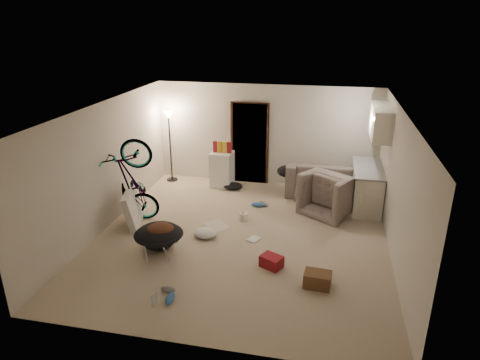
% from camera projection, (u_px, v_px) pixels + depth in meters
% --- Properties ---
extents(floor, '(5.50, 6.00, 0.02)m').
position_uv_depth(floor, '(241.00, 237.00, 8.32)').
color(floor, '#BDAA91').
rests_on(floor, ground).
extents(ceiling, '(5.50, 6.00, 0.02)m').
position_uv_depth(ceiling, '(242.00, 109.00, 7.41)').
color(ceiling, white).
rests_on(ceiling, wall_back).
extents(wall_back, '(5.50, 0.02, 2.50)m').
position_uv_depth(wall_back, '(266.00, 135.00, 10.62)').
color(wall_back, beige).
rests_on(wall_back, floor).
extents(wall_front, '(5.50, 0.02, 2.50)m').
position_uv_depth(wall_front, '(191.00, 263.00, 5.12)').
color(wall_front, beige).
rests_on(wall_front, floor).
extents(wall_left, '(0.02, 6.00, 2.50)m').
position_uv_depth(wall_left, '(104.00, 167.00, 8.40)').
color(wall_left, beige).
rests_on(wall_left, floor).
extents(wall_right, '(0.02, 6.00, 2.50)m').
position_uv_depth(wall_right, '(399.00, 189.00, 7.34)').
color(wall_right, beige).
rests_on(wall_right, floor).
extents(doorway, '(0.85, 0.10, 2.04)m').
position_uv_depth(doorway, '(250.00, 144.00, 10.74)').
color(doorway, black).
rests_on(doorway, floor).
extents(door_trim, '(0.97, 0.04, 2.10)m').
position_uv_depth(door_trim, '(250.00, 144.00, 10.71)').
color(door_trim, '#321D11').
rests_on(door_trim, floor).
extents(floor_lamp, '(0.28, 0.28, 1.81)m').
position_uv_depth(floor_lamp, '(169.00, 131.00, 10.73)').
color(floor_lamp, black).
rests_on(floor_lamp, floor).
extents(kitchen_counter, '(0.60, 1.50, 0.88)m').
position_uv_depth(kitchen_counter, '(366.00, 188.00, 9.52)').
color(kitchen_counter, silver).
rests_on(kitchen_counter, floor).
extents(counter_top, '(0.64, 1.54, 0.04)m').
position_uv_depth(counter_top, '(369.00, 168.00, 9.35)').
color(counter_top, gray).
rests_on(counter_top, kitchen_counter).
extents(kitchen_uppers, '(0.38, 1.40, 0.65)m').
position_uv_depth(kitchen_uppers, '(380.00, 122.00, 8.95)').
color(kitchen_uppers, silver).
rests_on(kitchen_uppers, wall_right).
extents(sofa, '(2.01, 0.84, 0.58)m').
position_uv_depth(sofa, '(328.00, 184.00, 10.14)').
color(sofa, '#333A33').
rests_on(sofa, floor).
extents(armchair, '(1.37, 1.33, 0.68)m').
position_uv_depth(armchair, '(334.00, 196.00, 9.32)').
color(armchair, '#333A33').
rests_on(armchair, floor).
extents(bicycle, '(1.96, 1.07, 1.08)m').
position_uv_depth(bicycle, '(134.00, 200.00, 8.78)').
color(bicycle, black).
rests_on(bicycle, floor).
extents(book_asset, '(0.25, 0.21, 0.02)m').
position_uv_depth(book_asset, '(152.00, 307.00, 6.30)').
color(book_asset, maroon).
rests_on(book_asset, floor).
extents(mini_fridge, '(0.55, 0.55, 0.87)m').
position_uv_depth(mini_fridge, '(222.00, 169.00, 10.68)').
color(mini_fridge, white).
rests_on(mini_fridge, floor).
extents(snack_box_0, '(0.12, 0.10, 0.30)m').
position_uv_depth(snack_box_0, '(215.00, 147.00, 10.51)').
color(snack_box_0, maroon).
rests_on(snack_box_0, mini_fridge).
extents(snack_box_1, '(0.11, 0.09, 0.30)m').
position_uv_depth(snack_box_1, '(220.00, 147.00, 10.49)').
color(snack_box_1, orange).
rests_on(snack_box_1, mini_fridge).
extents(snack_box_2, '(0.10, 0.07, 0.30)m').
position_uv_depth(snack_box_2, '(224.00, 148.00, 10.47)').
color(snack_box_2, gold).
rests_on(snack_box_2, mini_fridge).
extents(snack_box_3, '(0.10, 0.08, 0.30)m').
position_uv_depth(snack_box_3, '(229.00, 148.00, 10.45)').
color(snack_box_3, maroon).
rests_on(snack_box_3, mini_fridge).
extents(saucer_chair, '(0.86, 0.86, 0.61)m').
position_uv_depth(saucer_chair, '(159.00, 238.00, 7.52)').
color(saucer_chair, silver).
rests_on(saucer_chair, floor).
extents(hoodie, '(0.60, 0.55, 0.22)m').
position_uv_depth(hoodie, '(160.00, 230.00, 7.42)').
color(hoodie, '#4D291A').
rests_on(hoodie, saucer_chair).
extents(sofa_drape, '(0.64, 0.56, 0.28)m').
position_uv_depth(sofa_drape, '(289.00, 171.00, 10.24)').
color(sofa_drape, black).
rests_on(sofa_drape, sofa).
extents(tv_box, '(0.53, 1.14, 0.74)m').
position_uv_depth(tv_box, '(134.00, 206.00, 8.80)').
color(tv_box, silver).
rests_on(tv_box, floor).
extents(drink_case_a, '(0.44, 0.33, 0.24)m').
position_uv_depth(drink_case_a, '(317.00, 279.00, 6.77)').
color(drink_case_a, brown).
rests_on(drink_case_a, floor).
extents(drink_case_b, '(0.44, 0.39, 0.21)m').
position_uv_depth(drink_case_b, '(271.00, 262.00, 7.29)').
color(drink_case_b, maroon).
rests_on(drink_case_b, floor).
extents(juicer, '(0.17, 0.17, 0.24)m').
position_uv_depth(juicer, '(243.00, 216.00, 8.95)').
color(juicer, white).
rests_on(juicer, floor).
extents(newspaper, '(0.64, 0.64, 0.01)m').
position_uv_depth(newspaper, '(216.00, 226.00, 8.75)').
color(newspaper, beige).
rests_on(newspaper, floor).
extents(book_blue, '(0.33, 0.36, 0.03)m').
position_uv_depth(book_blue, '(171.00, 239.00, 8.22)').
color(book_blue, '#3166B3').
rests_on(book_blue, floor).
extents(book_white, '(0.28, 0.31, 0.02)m').
position_uv_depth(book_white, '(254.00, 239.00, 8.21)').
color(book_white, silver).
rests_on(book_white, floor).
extents(shoe_0, '(0.30, 0.15, 0.11)m').
position_uv_depth(shoe_0, '(258.00, 205.00, 9.60)').
color(shoe_0, '#3166B3').
rests_on(shoe_0, floor).
extents(shoe_1, '(0.29, 0.25, 0.10)m').
position_uv_depth(shoe_1, '(264.00, 204.00, 9.66)').
color(shoe_1, slate).
rests_on(shoe_1, floor).
extents(shoe_2, '(0.12, 0.29, 0.11)m').
position_uv_depth(shoe_2, '(170.00, 298.00, 6.42)').
color(shoe_2, '#3166B3').
rests_on(shoe_2, floor).
extents(shoe_3, '(0.25, 0.11, 0.09)m').
position_uv_depth(shoe_3, '(168.00, 289.00, 6.65)').
color(shoe_3, slate).
rests_on(shoe_3, floor).
extents(shoe_4, '(0.29, 0.24, 0.10)m').
position_uv_depth(shoe_4, '(325.00, 272.00, 7.08)').
color(shoe_4, white).
rests_on(shoe_4, floor).
extents(clothes_lump_a, '(0.55, 0.48, 0.18)m').
position_uv_depth(clothes_lump_a, '(158.00, 243.00, 7.90)').
color(clothes_lump_a, black).
rests_on(clothes_lump_a, floor).
extents(clothes_lump_b, '(0.48, 0.42, 0.15)m').
position_uv_depth(clothes_lump_b, '(233.00, 186.00, 10.61)').
color(clothes_lump_b, black).
rests_on(clothes_lump_b, floor).
extents(clothes_lump_c, '(0.54, 0.49, 0.14)m').
position_uv_depth(clothes_lump_c, '(205.00, 233.00, 8.31)').
color(clothes_lump_c, silver).
rests_on(clothes_lump_c, floor).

